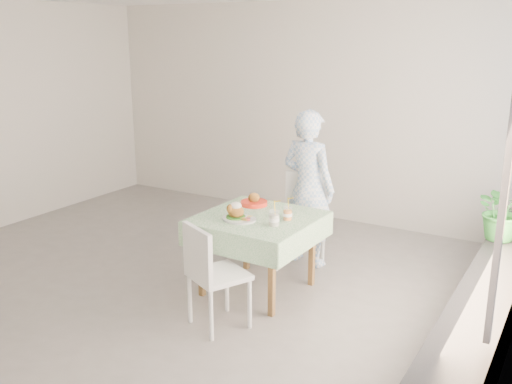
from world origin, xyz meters
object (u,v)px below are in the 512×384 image
Objects in this scene: chair_far at (301,239)px; main_dish at (237,214)px; potted_plant at (503,210)px; cafe_table at (258,245)px; diner at (308,188)px; chair_near at (218,295)px; juice_cup_orange at (288,214)px.

chair_far is 1.08m from main_dish.
potted_plant is (2.06, 1.40, -0.01)m from main_dish.
cafe_table is 0.95m from diner.
cafe_table is 0.40m from main_dish.
juice_cup_orange reaches higher than chair_near.
chair_near is (0.07, -0.77, -0.18)m from cafe_table.
chair_near is 3.58× the size of juice_cup_orange.
potted_plant is (1.66, 1.17, -0.01)m from juice_cup_orange.
main_dish is at bearing -149.36° from juice_cup_orange.
main_dish is at bearing -145.68° from potted_plant.
chair_far reaches higher than main_dish.
diner is (0.02, 0.12, 0.53)m from chair_far.
cafe_table is 0.77m from chair_far.
main_dish is (-0.17, 0.59, 0.52)m from chair_near.
cafe_table is 3.28× the size of main_dish.
chair_near is 1.58× the size of potted_plant.
juice_cup_orange is at bearing 75.06° from chair_near.
potted_plant is at bearing 35.15° from juice_cup_orange.
potted_plant is at bearing 34.32° from main_dish.
juice_cup_orange is (0.39, 0.23, 0.00)m from main_dish.
diner is at bearing -169.30° from potted_plant.
diner reaches higher than cafe_table.
chair_far is at bearing 89.64° from diner.
chair_far is (0.08, 0.75, -0.16)m from cafe_table.
chair_far is 1.08× the size of chair_near.
juice_cup_orange is (0.28, 0.05, 0.34)m from cafe_table.
cafe_table is at bearing 90.79° from diner.
potted_plant reaches higher than cafe_table.
potted_plant is at bearing 14.08° from chair_far.
juice_cup_orange is at bearing 9.94° from cafe_table.
diner is 2.89× the size of potted_plant.
diner is at bearing 82.69° from chair_far.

